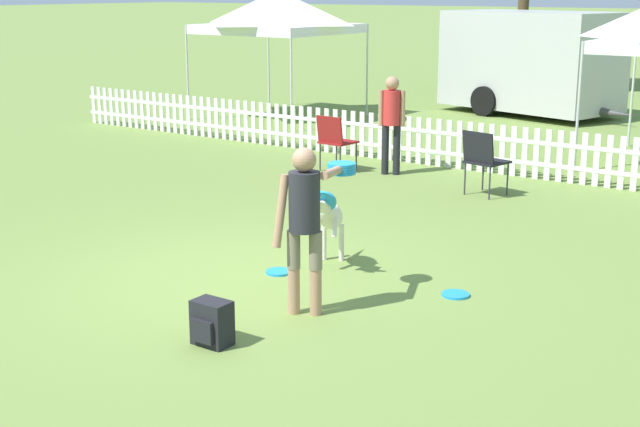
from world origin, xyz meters
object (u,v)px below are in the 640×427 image
handler_person (308,209)px  backpack_on_grass (211,323)px  frisbee_near_dog (279,272)px  spectator_standing (392,116)px  frisbee_near_handler (455,295)px  folding_chair_blue_left (335,138)px  equipment_trailer (531,61)px  leaping_dog (329,215)px  canopy_tent_secondary (278,12)px  folding_chair_center (483,157)px

handler_person → backpack_on_grass: 1.35m
frisbee_near_dog → spectator_standing: bearing=108.1°
frisbee_near_handler → spectator_standing: (-3.45, 4.56, 0.91)m
frisbee_near_handler → folding_chair_blue_left: folding_chair_blue_left is taller
backpack_on_grass → spectator_standing: bearing=109.1°
frisbee_near_handler → equipment_trailer: bearing=109.5°
frisbee_near_handler → folding_chair_blue_left: bearing=135.5°
frisbee_near_handler → spectator_standing: bearing=127.2°
spectator_standing → equipment_trailer: size_ratio=0.32×
leaping_dog → spectator_standing: size_ratio=0.63×
handler_person → folding_chair_blue_left: handler_person is taller
frisbee_near_dog → handler_person: bearing=-38.7°
canopy_tent_secondary → folding_chair_center: bearing=-32.3°
canopy_tent_secondary → equipment_trailer: 5.90m
handler_person → frisbee_near_dog: size_ratio=5.68×
folding_chair_center → equipment_trailer: size_ratio=0.19×
handler_person → frisbee_near_dog: (-0.91, 0.73, -0.95)m
frisbee_near_handler → leaping_dog: bearing=179.5°
folding_chair_center → canopy_tent_secondary: size_ratio=0.32×
leaping_dog → folding_chair_blue_left: size_ratio=1.08×
leaping_dog → frisbee_near_dog: (-0.32, -0.44, -0.56)m
frisbee_near_dog → frisbee_near_handler: bearing=13.2°
leaping_dog → canopy_tent_secondary: size_ratio=0.33×
leaping_dog → backpack_on_grass: bearing=74.0°
frisbee_near_handler → equipment_trailer: size_ratio=0.06×
leaping_dog → canopy_tent_secondary: bearing=-75.3°
equipment_trailer → spectator_standing: bearing=-68.7°
backpack_on_grass → equipment_trailer: size_ratio=0.08×
equipment_trailer → leaping_dog: bearing=-62.3°
frisbee_near_handler → folding_chair_center: 4.37m
equipment_trailer → backpack_on_grass: bearing=-62.8°
folding_chair_blue_left → equipment_trailer: (-0.06, 8.07, 0.69)m
leaping_dog → frisbee_near_dog: 0.79m
frisbee_near_handler → folding_chair_center: bearing=112.1°
handler_person → leaping_dog: 1.37m
canopy_tent_secondary → folding_chair_blue_left: bearing=-43.9°
handler_person → folding_chair_center: (-0.72, 5.18, -0.40)m
leaping_dog → frisbee_near_dog: leaping_dog is taller
spectator_standing → leaping_dog: bearing=88.4°
frisbee_near_handler → frisbee_near_dog: size_ratio=1.00×
frisbee_near_handler → spectator_standing: spectator_standing is taller
folding_chair_blue_left → frisbee_near_handler: bearing=140.3°
folding_chair_center → handler_person: bearing=109.0°
folding_chair_center → canopy_tent_secondary: canopy_tent_secondary is taller
handler_person → leaping_dog: size_ratio=1.57×
canopy_tent_secondary → spectator_standing: size_ratio=1.89×
folding_chair_center → equipment_trailer: bearing=-60.7°
leaping_dog → frisbee_near_dog: size_ratio=3.62×
frisbee_near_dog → folding_chair_blue_left: folding_chair_blue_left is taller
leaping_dog → spectator_standing: spectator_standing is taller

